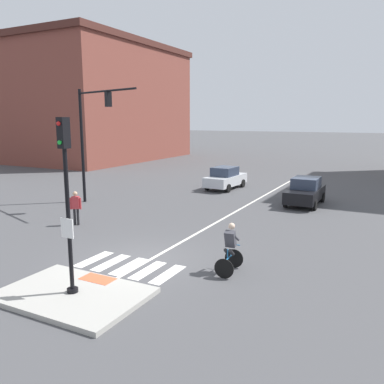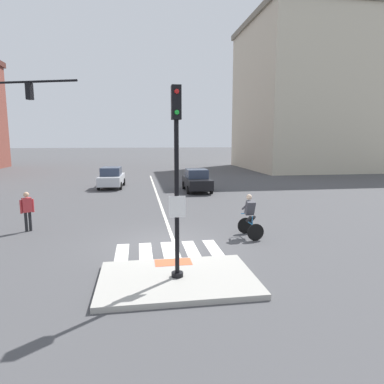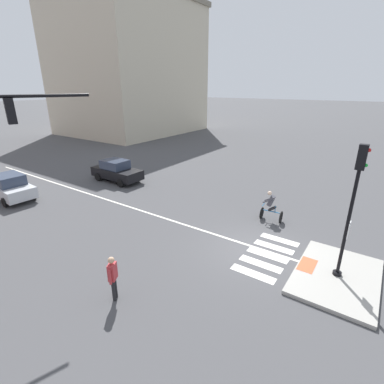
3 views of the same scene
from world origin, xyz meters
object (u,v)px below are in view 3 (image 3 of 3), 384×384
(car_black_eastbound_far, at_px, (117,171))
(car_silver_westbound_distant, at_px, (9,187))
(signal_pole, at_px, (353,202))
(cyclist, at_px, (271,206))
(pedestrian_at_curb_left, at_px, (113,275))

(car_black_eastbound_far, bearing_deg, car_silver_westbound_distant, 155.84)
(signal_pole, height_order, car_black_eastbound_far, signal_pole)
(car_silver_westbound_distant, height_order, cyclist, cyclist)
(signal_pole, distance_m, cyclist, 5.61)
(pedestrian_at_curb_left, bearing_deg, car_silver_westbound_distant, 78.96)
(car_black_eastbound_far, distance_m, car_silver_westbound_distant, 7.02)
(cyclist, distance_m, pedestrian_at_curb_left, 9.20)
(car_silver_westbound_distant, distance_m, pedestrian_at_curb_left, 13.04)
(signal_pole, height_order, car_silver_westbound_distant, signal_pole)
(car_silver_westbound_distant, bearing_deg, car_black_eastbound_far, -24.16)
(car_black_eastbound_far, xyz_separation_m, cyclist, (0.03, -12.15, 0.06))
(signal_pole, relative_size, car_silver_westbound_distant, 1.19)
(car_black_eastbound_far, bearing_deg, cyclist, -89.88)
(signal_pole, height_order, cyclist, signal_pole)
(signal_pole, bearing_deg, car_silver_westbound_distant, 99.30)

